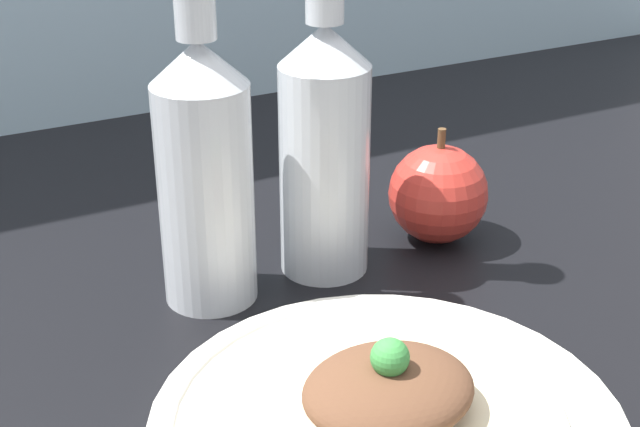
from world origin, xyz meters
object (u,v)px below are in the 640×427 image
plated_food (388,398)px  cider_bottle_left (204,160)px  cider_bottle_right (324,137)px  apple (438,194)px  plate (387,427)px

plated_food → cider_bottle_left: cider_bottle_left is taller
plated_food → cider_bottle_left: size_ratio=0.70×
plated_food → cider_bottle_right: bearing=71.8°
plated_food → cider_bottle_left: (-2.90, 20.82, 7.95)cm
cider_bottle_right → apple: bearing=-0.5°
cider_bottle_right → plated_food: bearing=-108.2°
plate → plated_food: 2.05cm
plate → apple: 27.43cm
plate → cider_bottle_right: cider_bottle_right is taller
cider_bottle_left → cider_bottle_right: (9.76, 0.00, 0.00)cm
plate → cider_bottle_right: (6.86, 20.82, 10.01)cm
plated_food → cider_bottle_left: bearing=97.9°
cider_bottle_right → apple: cider_bottle_right is taller
plated_food → apple: bearing=49.5°
cider_bottle_right → apple: (10.84, -0.09, -6.95)cm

